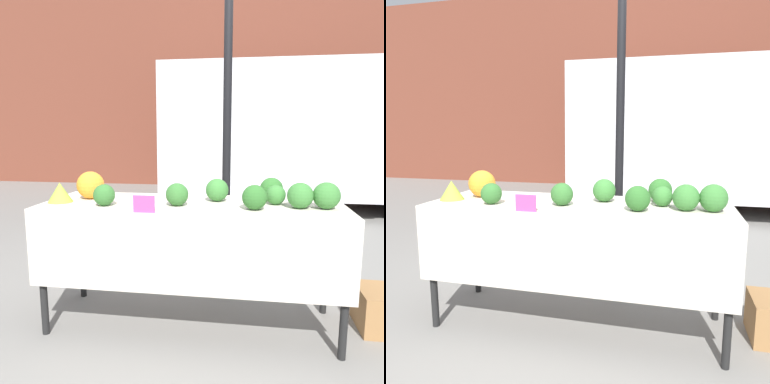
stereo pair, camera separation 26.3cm
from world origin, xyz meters
The scene contains 17 objects.
ground_plane centered at (0.00, 0.00, 0.00)m, with size 40.00×40.00×0.00m, color gray.
building_facade centered at (0.00, 7.32, 2.44)m, with size 16.00×0.60×4.87m.
tent_pole centered at (0.21, 0.59, 1.27)m, with size 0.07×0.07×2.53m.
parked_truck centered at (1.25, 4.45, 1.32)m, with size 5.09×2.09×2.51m.
market_table centered at (0.00, -0.07, 0.78)m, with size 2.11×0.73×0.91m.
orange_cauliflower centered at (-0.78, 0.06, 1.01)m, with size 0.21×0.21×0.21m.
romanesco_head centered at (-0.94, -0.10, 0.98)m, with size 0.18×0.18×0.14m.
broccoli_head_0 centered at (0.90, -0.06, 1.00)m, with size 0.18×0.18×0.18m.
broccoli_head_1 centered at (0.58, 0.03, 0.98)m, with size 0.14×0.14×0.14m.
broccoli_head_2 centered at (-0.09, -0.10, 0.99)m, with size 0.16×0.16×0.16m.
broccoli_head_3 centered at (0.43, -0.16, 0.99)m, with size 0.16×0.16×0.16m.
broccoli_head_4 centered at (0.73, -0.07, 0.99)m, with size 0.17×0.17×0.17m.
broccoli_head_5 centered at (-0.14, 0.11, 0.96)m, with size 0.11×0.11×0.11m.
broccoli_head_6 centered at (0.56, 0.19, 0.99)m, with size 0.17×0.17×0.17m.
broccoli_head_7 centered at (-0.58, -0.18, 0.98)m, with size 0.15×0.15×0.15m.
broccoli_head_8 centered at (0.17, 0.10, 0.99)m, with size 0.17×0.17×0.17m.
price_sign centered at (-0.25, -0.35, 0.96)m, with size 0.14×0.01×0.11m.
Camera 2 is at (0.65, -2.52, 1.41)m, focal length 35.00 mm.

